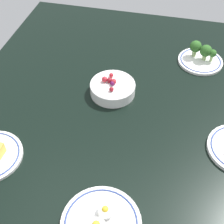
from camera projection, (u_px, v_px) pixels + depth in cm
name	position (u px, v px, depth cm)	size (l,w,h in cm)	color
dining_table	(112.00, 120.00, 112.00)	(147.36, 114.69, 4.00)	black
bowl_berries	(113.00, 88.00, 117.06)	(17.09, 17.09, 6.33)	white
plate_eggs	(101.00, 223.00, 82.22)	(21.63, 21.63, 5.33)	white
plate_broccoli	(201.00, 57.00, 130.65)	(18.63, 18.63, 8.29)	white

